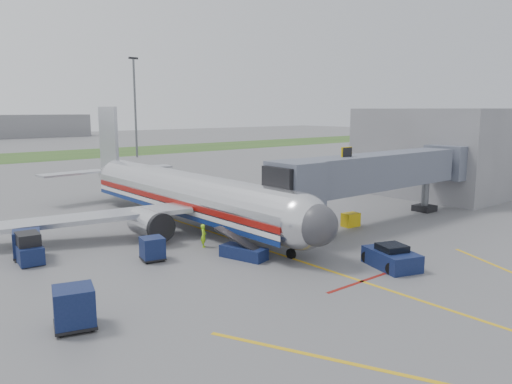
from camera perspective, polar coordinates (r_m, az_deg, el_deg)
ground at (r=32.67m, az=6.46°, el=-8.30°), size 400.00×400.00×0.00m
apron_markings at (r=28.36m, az=17.52°, el=-11.49°), size 21.52×50.00×0.01m
airliner at (r=43.70m, az=-8.02°, el=-0.24°), size 32.10×35.67×10.25m
jet_bridge at (r=44.54m, az=13.44°, el=2.15°), size 25.30×4.00×6.90m
terminal at (r=61.44m, az=19.39°, el=4.31°), size 10.00×16.00×10.00m
light_mast_right at (r=107.55m, az=-13.65°, el=9.64°), size 2.00×0.44×20.40m
pushback_tug at (r=33.02m, az=15.23°, el=-7.26°), size 3.19×4.08×1.49m
baggage_tug at (r=36.04m, az=-24.55°, el=-5.98°), size 1.72×2.94×1.97m
baggage_cart_a at (r=37.09m, az=-24.72°, el=-5.42°), size 2.16×2.16×1.90m
baggage_cart_b at (r=24.73m, az=-20.07°, el=-12.32°), size 2.23×2.23×1.95m
baggage_cart_c at (r=33.90m, az=-11.75°, el=-6.37°), size 1.71×1.71×1.58m
belt_loader at (r=33.78m, az=-1.49°, el=-6.81°), size 2.12×4.03×1.90m
ground_power_cart at (r=43.50m, az=10.76°, el=-3.14°), size 1.54×1.11×1.17m
ramp_worker at (r=36.55m, az=-6.01°, el=-5.00°), size 0.70×0.74×1.69m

